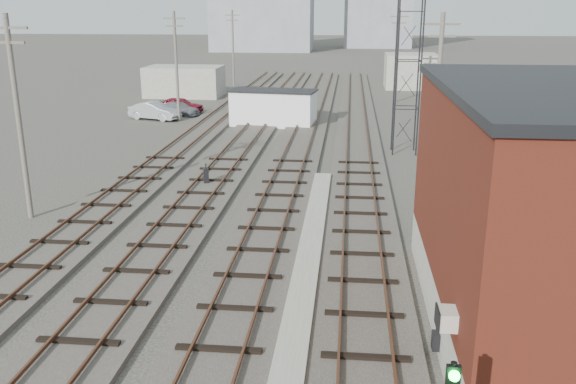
# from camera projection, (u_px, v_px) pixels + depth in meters

# --- Properties ---
(ground) EXTENTS (320.00, 320.00, 0.00)m
(ground) POSITION_uv_depth(u_px,v_px,m) (332.00, 98.00, 64.78)
(ground) COLOR #282621
(ground) RESTS_ON ground
(track_right) EXTENTS (3.20, 90.00, 0.39)m
(track_right) POSITION_uv_depth(u_px,v_px,m) (357.00, 138.00, 44.50)
(track_right) COLOR #332D28
(track_right) RESTS_ON ground
(track_mid_right) EXTENTS (3.20, 90.00, 0.39)m
(track_mid_right) POSITION_uv_depth(u_px,v_px,m) (303.00, 137.00, 44.89)
(track_mid_right) COLOR #332D28
(track_mid_right) RESTS_ON ground
(track_mid_left) EXTENTS (3.20, 90.00, 0.39)m
(track_mid_left) POSITION_uv_depth(u_px,v_px,m) (249.00, 136.00, 45.28)
(track_mid_left) COLOR #332D28
(track_mid_left) RESTS_ON ground
(track_left) EXTENTS (3.20, 90.00, 0.39)m
(track_left) POSITION_uv_depth(u_px,v_px,m) (197.00, 134.00, 45.67)
(track_left) COLOR #332D28
(track_left) RESTS_ON ground
(platform_curb) EXTENTS (0.90, 28.00, 0.26)m
(platform_curb) POSITION_uv_depth(u_px,v_px,m) (304.00, 284.00, 20.88)
(platform_curb) COLOR gray
(platform_curb) RESTS_ON ground
(brick_building) EXTENTS (6.54, 12.20, 7.22)m
(brick_building) POSITION_uv_depth(u_px,v_px,m) (545.00, 212.00, 17.29)
(brick_building) COLOR gray
(brick_building) RESTS_ON ground
(lattice_tower) EXTENTS (1.60, 1.60, 15.00)m
(lattice_tower) POSITION_uv_depth(u_px,v_px,m) (410.00, 36.00, 38.27)
(lattice_tower) COLOR black
(lattice_tower) RESTS_ON ground
(utility_pole_left_a) EXTENTS (1.80, 0.24, 9.00)m
(utility_pole_left_a) POSITION_uv_depth(u_px,v_px,m) (18.00, 113.00, 26.51)
(utility_pole_left_a) COLOR #595147
(utility_pole_left_a) RESTS_ON ground
(utility_pole_left_b) EXTENTS (1.80, 0.24, 9.00)m
(utility_pole_left_b) POSITION_uv_depth(u_px,v_px,m) (176.00, 64.00, 50.32)
(utility_pole_left_b) COLOR #595147
(utility_pole_left_b) RESTS_ON ground
(utility_pole_left_c) EXTENTS (1.80, 0.24, 9.00)m
(utility_pole_left_c) POSITION_uv_depth(u_px,v_px,m) (233.00, 46.00, 74.12)
(utility_pole_left_c) COLOR #595147
(utility_pole_left_c) RESTS_ON ground
(utility_pole_right_a) EXTENTS (1.80, 0.24, 9.00)m
(utility_pole_right_a) POSITION_uv_depth(u_px,v_px,m) (438.00, 95.00, 32.28)
(utility_pole_right_a) COLOR #595147
(utility_pole_right_a) RESTS_ON ground
(utility_pole_right_b) EXTENTS (1.80, 0.24, 9.00)m
(utility_pole_right_b) POSITION_uv_depth(u_px,v_px,m) (398.00, 54.00, 60.86)
(utility_pole_right_b) COLOR #595147
(utility_pole_right_b) RESTS_ON ground
(shed_left) EXTENTS (8.00, 5.00, 3.20)m
(shed_left) POSITION_uv_depth(u_px,v_px,m) (185.00, 81.00, 65.86)
(shed_left) COLOR gray
(shed_left) RESTS_ON ground
(shed_right) EXTENTS (6.00, 6.00, 4.00)m
(shed_right) POSITION_uv_depth(u_px,v_px,m) (410.00, 71.00, 72.85)
(shed_right) COLOR gray
(shed_right) RESTS_ON ground
(switch_stand) EXTENTS (0.33, 0.33, 1.16)m
(switch_stand) POSITION_uv_depth(u_px,v_px,m) (206.00, 176.00, 32.61)
(switch_stand) COLOR black
(switch_stand) RESTS_ON ground
(site_trailer) EXTENTS (7.23, 3.90, 2.90)m
(site_trailer) POSITION_uv_depth(u_px,v_px,m) (273.00, 108.00, 49.41)
(site_trailer) COLOR white
(site_trailer) RESTS_ON ground
(car_red) EXTENTS (4.36, 2.04, 1.45)m
(car_red) POSITION_uv_depth(u_px,v_px,m) (180.00, 105.00, 55.48)
(car_red) COLOR maroon
(car_red) RESTS_ON ground
(car_silver) EXTENTS (4.80, 2.89, 1.49)m
(car_silver) POSITION_uv_depth(u_px,v_px,m) (155.00, 111.00, 52.16)
(car_silver) COLOR #9FA3A7
(car_silver) RESTS_ON ground
(car_grey) EXTENTS (4.33, 2.93, 1.17)m
(car_grey) POSITION_uv_depth(u_px,v_px,m) (179.00, 109.00, 54.48)
(car_grey) COLOR slate
(car_grey) RESTS_ON ground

